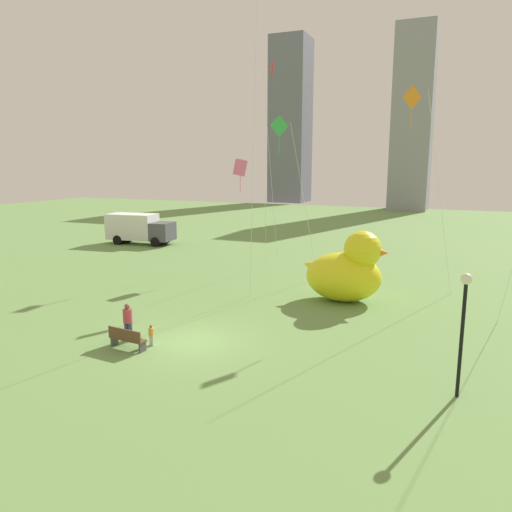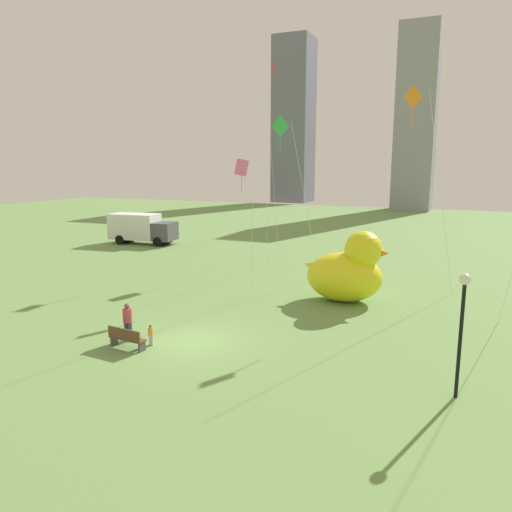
{
  "view_description": "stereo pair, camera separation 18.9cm",
  "coord_description": "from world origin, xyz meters",
  "px_view_note": "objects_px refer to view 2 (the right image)",
  "views": [
    {
      "loc": [
        10.15,
        -17.13,
        7.5
      ],
      "look_at": [
        1.42,
        3.57,
        3.23
      ],
      "focal_mm": 34.02,
      "sensor_mm": 36.0,
      "label": 1
    },
    {
      "loc": [
        10.33,
        -17.06,
        7.5
      ],
      "look_at": [
        1.42,
        3.57,
        3.23
      ],
      "focal_mm": 34.02,
      "sensor_mm": 36.0,
      "label": 2
    }
  ],
  "objects_px": {
    "box_truck": "(141,229)",
    "person_adult": "(128,320)",
    "kite_orange": "(416,106)",
    "giant_inflatable_duck": "(347,271)",
    "kite_pink": "(242,168)",
    "kite_red": "(273,79)",
    "lamppost": "(462,313)",
    "person_child": "(151,334)",
    "park_bench": "(126,338)",
    "kite_green": "(282,133)"
  },
  "relations": [
    {
      "from": "person_child",
      "to": "kite_pink",
      "type": "xyz_separation_m",
      "value": [
        -2.84,
        15.21,
        6.73
      ]
    },
    {
      "from": "park_bench",
      "to": "person_child",
      "type": "distance_m",
      "value": 1.02
    },
    {
      "from": "park_bench",
      "to": "box_truck",
      "type": "xyz_separation_m",
      "value": [
        -15.78,
        22.47,
        0.98
      ]
    },
    {
      "from": "person_adult",
      "to": "kite_pink",
      "type": "distance_m",
      "value": 16.42
    },
    {
      "from": "giant_inflatable_duck",
      "to": "kite_pink",
      "type": "height_order",
      "value": "kite_pink"
    },
    {
      "from": "park_bench",
      "to": "giant_inflatable_duck",
      "type": "xyz_separation_m",
      "value": [
        6.72,
        10.63,
        1.22
      ]
    },
    {
      "from": "box_truck",
      "to": "person_adult",
      "type": "bearing_deg",
      "value": -54.85
    },
    {
      "from": "kite_orange",
      "to": "kite_green",
      "type": "xyz_separation_m",
      "value": [
        -7.86,
        0.35,
        -1.18
      ]
    },
    {
      "from": "box_truck",
      "to": "kite_red",
      "type": "relative_size",
      "value": 0.42
    },
    {
      "from": "lamppost",
      "to": "person_child",
      "type": "bearing_deg",
      "value": -179.6
    },
    {
      "from": "lamppost",
      "to": "kite_orange",
      "type": "xyz_separation_m",
      "value": [
        -3.05,
        12.56,
        7.72
      ]
    },
    {
      "from": "person_adult",
      "to": "lamppost",
      "type": "xyz_separation_m",
      "value": [
        13.17,
        -0.05,
        1.97
      ]
    },
    {
      "from": "giant_inflatable_duck",
      "to": "person_child",
      "type": "bearing_deg",
      "value": -121.31
    },
    {
      "from": "kite_red",
      "to": "person_adult",
      "type": "bearing_deg",
      "value": -85.56
    },
    {
      "from": "kite_red",
      "to": "kite_green",
      "type": "bearing_deg",
      "value": -65.08
    },
    {
      "from": "park_bench",
      "to": "box_truck",
      "type": "bearing_deg",
      "value": 125.09
    },
    {
      "from": "kite_orange",
      "to": "kite_red",
      "type": "distance_m",
      "value": 15.08
    },
    {
      "from": "kite_orange",
      "to": "kite_red",
      "type": "relative_size",
      "value": 0.76
    },
    {
      "from": "kite_green",
      "to": "giant_inflatable_duck",
      "type": "bearing_deg",
      "value": -31.59
    },
    {
      "from": "kite_orange",
      "to": "kite_pink",
      "type": "bearing_deg",
      "value": 167.63
    },
    {
      "from": "person_adult",
      "to": "lamppost",
      "type": "distance_m",
      "value": 13.31
    },
    {
      "from": "giant_inflatable_duck",
      "to": "kite_orange",
      "type": "height_order",
      "value": "kite_orange"
    },
    {
      "from": "person_child",
      "to": "giant_inflatable_duck",
      "type": "distance_m",
      "value": 11.64
    },
    {
      "from": "person_adult",
      "to": "lamppost",
      "type": "height_order",
      "value": "lamppost"
    },
    {
      "from": "box_truck",
      "to": "kite_orange",
      "type": "xyz_separation_m",
      "value": [
        25.33,
        -9.09,
        9.14
      ]
    },
    {
      "from": "kite_pink",
      "to": "kite_red",
      "type": "distance_m",
      "value": 9.25
    },
    {
      "from": "person_child",
      "to": "lamppost",
      "type": "relative_size",
      "value": 0.22
    },
    {
      "from": "kite_orange",
      "to": "kite_red",
      "type": "height_order",
      "value": "kite_red"
    },
    {
      "from": "giant_inflatable_duck",
      "to": "lamppost",
      "type": "distance_m",
      "value": 11.49
    },
    {
      "from": "kite_orange",
      "to": "park_bench",
      "type": "bearing_deg",
      "value": -125.51
    },
    {
      "from": "person_adult",
      "to": "kite_orange",
      "type": "xyz_separation_m",
      "value": [
        10.12,
        12.51,
        9.69
      ]
    },
    {
      "from": "person_adult",
      "to": "box_truck",
      "type": "distance_m",
      "value": 26.42
    },
    {
      "from": "kite_red",
      "to": "kite_pink",
      "type": "bearing_deg",
      "value": -89.2
    },
    {
      "from": "park_bench",
      "to": "kite_orange",
      "type": "height_order",
      "value": "kite_orange"
    },
    {
      "from": "lamppost",
      "to": "box_truck",
      "type": "relative_size",
      "value": 0.63
    },
    {
      "from": "giant_inflatable_duck",
      "to": "kite_pink",
      "type": "relative_size",
      "value": 0.61
    },
    {
      "from": "park_bench",
      "to": "kite_red",
      "type": "distance_m",
      "value": 26.08
    },
    {
      "from": "person_child",
      "to": "box_truck",
      "type": "bearing_deg",
      "value": 127.18
    },
    {
      "from": "person_adult",
      "to": "person_child",
      "type": "height_order",
      "value": "person_adult"
    },
    {
      "from": "person_child",
      "to": "kite_red",
      "type": "xyz_separation_m",
      "value": [
        -2.93,
        21.4,
        13.6
      ]
    },
    {
      "from": "kite_red",
      "to": "kite_green",
      "type": "distance_m",
      "value": 10.39
    },
    {
      "from": "kite_green",
      "to": "kite_pink",
      "type": "bearing_deg",
      "value": 149.89
    },
    {
      "from": "giant_inflatable_duck",
      "to": "kite_red",
      "type": "xyz_separation_m",
      "value": [
        -8.94,
        11.51,
        12.4
      ]
    },
    {
      "from": "lamppost",
      "to": "kite_red",
      "type": "xyz_separation_m",
      "value": [
        -14.82,
        21.32,
        11.22
      ]
    },
    {
      "from": "giant_inflatable_duck",
      "to": "kite_orange",
      "type": "bearing_deg",
      "value": 44.23
    },
    {
      "from": "box_truck",
      "to": "kite_pink",
      "type": "bearing_deg",
      "value": -25.56
    },
    {
      "from": "park_bench",
      "to": "person_adult",
      "type": "distance_m",
      "value": 1.13
    },
    {
      "from": "box_truck",
      "to": "kite_orange",
      "type": "distance_m",
      "value": 28.42
    },
    {
      "from": "giant_inflatable_duck",
      "to": "kite_pink",
      "type": "xyz_separation_m",
      "value": [
        -8.86,
        5.31,
        5.53
      ]
    },
    {
      "from": "lamppost",
      "to": "kite_orange",
      "type": "height_order",
      "value": "kite_orange"
    }
  ]
}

